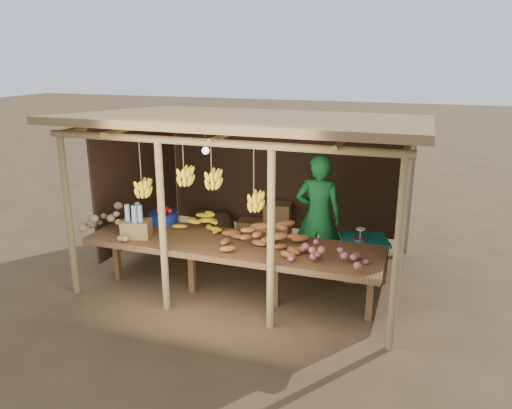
% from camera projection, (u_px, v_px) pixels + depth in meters
% --- Properties ---
extents(ground, '(60.00, 60.00, 0.00)m').
position_uv_depth(ground, '(256.00, 270.00, 7.59)').
color(ground, brown).
rests_on(ground, ground).
extents(stall_structure, '(4.70, 3.50, 2.43)m').
position_uv_depth(stall_structure, '(255.00, 145.00, 7.07)').
color(stall_structure, '#9A834F').
rests_on(stall_structure, ground).
extents(counter, '(3.90, 1.05, 0.80)m').
position_uv_depth(counter, '(232.00, 247.00, 6.52)').
color(counter, brown).
rests_on(counter, ground).
extents(potato_heap, '(1.06, 0.65, 0.37)m').
position_uv_depth(potato_heap, '(111.00, 220.00, 6.79)').
color(potato_heap, '#99794F').
rests_on(potato_heap, counter).
extents(sweet_potato_heap, '(1.19, 0.81, 0.36)m').
position_uv_depth(sweet_potato_heap, '(264.00, 234.00, 6.28)').
color(sweet_potato_heap, '#A35C2A').
rests_on(sweet_potato_heap, counter).
extents(onion_heap, '(0.95, 0.61, 0.36)m').
position_uv_depth(onion_heap, '(327.00, 249.00, 5.79)').
color(onion_heap, '#A45054').
rests_on(onion_heap, counter).
extents(banana_pile, '(0.75, 0.59, 0.35)m').
position_uv_depth(banana_pile, '(204.00, 216.00, 7.01)').
color(banana_pile, yellow).
rests_on(banana_pile, counter).
extents(tomato_basin, '(0.42, 0.42, 0.22)m').
position_uv_depth(tomato_basin, '(163.00, 216.00, 7.27)').
color(tomato_basin, navy).
rests_on(tomato_basin, counter).
extents(bottle_box, '(0.44, 0.38, 0.46)m').
position_uv_depth(bottle_box, '(136.00, 224.00, 6.66)').
color(bottle_box, olive).
rests_on(bottle_box, counter).
extents(vendor, '(0.71, 0.50, 1.84)m').
position_uv_depth(vendor, '(318.00, 217.00, 7.16)').
color(vendor, '#1A7631').
rests_on(vendor, ground).
extents(tarp_crate, '(0.81, 0.75, 0.79)m').
position_uv_depth(tarp_crate, '(363.00, 256.00, 7.30)').
color(tarp_crate, brown).
rests_on(tarp_crate, ground).
extents(carton_stack, '(0.96, 0.39, 0.71)m').
position_uv_depth(carton_stack, '(268.00, 225.00, 8.65)').
color(carton_stack, olive).
rests_on(carton_stack, ground).
extents(burlap_sacks, '(0.86, 0.45, 0.61)m').
position_uv_depth(burlap_sacks, '(212.00, 223.00, 8.92)').
color(burlap_sacks, '#412C1E').
rests_on(burlap_sacks, ground).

